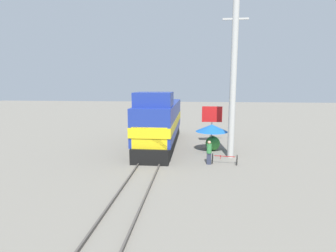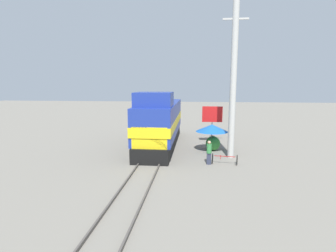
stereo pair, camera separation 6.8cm
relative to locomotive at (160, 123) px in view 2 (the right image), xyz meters
name	(u,v)px [view 2 (the right image)]	position (x,y,z in m)	size (l,w,h in m)	color
ground_plane	(157,151)	(0.00, -1.84, -2.07)	(120.00, 120.00, 0.00)	slate
rail_near	(148,150)	(-0.72, -1.84, -1.99)	(0.08, 30.82, 0.15)	#4C4742
rail_far	(166,151)	(0.72, -1.84, -1.99)	(0.08, 30.82, 0.15)	#4C4742
locomotive	(160,123)	(0.00, 0.00, 0.00)	(2.93, 12.07, 4.86)	black
utility_pole	(233,81)	(5.75, -2.97, 3.62)	(1.80, 0.46, 11.28)	#B2B2AD
vendor_umbrella	(212,128)	(4.43, -1.28, -0.14)	(2.60, 2.60, 2.22)	#4C4C4C
billboard_sign	(212,117)	(4.61, 1.53, 0.45)	(1.83, 0.12, 3.45)	#595959
shrub_cluster	(213,143)	(4.56, -0.98, -1.47)	(1.19, 1.19, 1.19)	#388C38
person_bystander	(209,152)	(4.05, -4.91, -1.17)	(0.34, 0.34, 1.66)	#2D3347
bicycle	(225,159)	(5.13, -4.74, -1.71)	(1.78, 0.91, 0.70)	black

